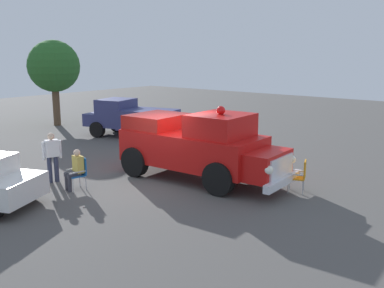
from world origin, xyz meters
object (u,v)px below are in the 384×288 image
(parked_pickup, at_px, (131,118))
(spectator_standing, at_px, (52,154))
(vintage_fire_truck, at_px, (198,145))
(lawn_chair_by_car, at_px, (301,174))
(oak_tree_left, at_px, (54,67))
(lawn_chair_near_truck, at_px, (79,171))
(spectator_seated, at_px, (75,168))

(parked_pickup, height_order, spectator_standing, parked_pickup)
(vintage_fire_truck, bearing_deg, lawn_chair_by_car, 104.87)
(parked_pickup, bearing_deg, spectator_standing, 28.24)
(spectator_standing, bearing_deg, oak_tree_left, -124.80)
(parked_pickup, relative_size, oak_tree_left, 1.03)
(vintage_fire_truck, height_order, lawn_chair_near_truck, vintage_fire_truck)
(vintage_fire_truck, xyz_separation_m, lawn_chair_near_truck, (3.18, -2.27, -0.61))
(parked_pickup, height_order, lawn_chair_by_car, parked_pickup)
(parked_pickup, xyz_separation_m, lawn_chair_by_car, (3.01, 10.77, -0.40))
(spectator_seated, bearing_deg, parked_pickup, -144.62)
(lawn_chair_near_truck, bearing_deg, spectator_seated, -11.70)
(lawn_chair_by_car, distance_m, oak_tree_left, 17.26)
(parked_pickup, height_order, lawn_chair_near_truck, parked_pickup)
(oak_tree_left, bearing_deg, spectator_standing, 55.20)
(oak_tree_left, bearing_deg, parked_pickup, 92.94)
(lawn_chair_near_truck, xyz_separation_m, spectator_standing, (0.11, -1.29, 0.37))
(lawn_chair_by_car, xyz_separation_m, spectator_seated, (4.20, -5.65, 0.11))
(lawn_chair_by_car, xyz_separation_m, oak_tree_left, (-2.70, -16.81, 2.84))
(vintage_fire_truck, relative_size, lawn_chair_by_car, 5.92)
(vintage_fire_truck, height_order, oak_tree_left, oak_tree_left)
(lawn_chair_near_truck, xyz_separation_m, lawn_chair_by_car, (-4.07, 5.63, 0.00))
(parked_pickup, bearing_deg, lawn_chair_near_truck, 36.01)
(vintage_fire_truck, distance_m, parked_pickup, 8.39)
(lawn_chair_near_truck, distance_m, lawn_chair_by_car, 6.94)
(lawn_chair_by_car, relative_size, spectator_standing, 0.61)
(lawn_chair_near_truck, distance_m, spectator_standing, 1.34)
(vintage_fire_truck, distance_m, oak_tree_left, 14.11)
(spectator_seated, distance_m, oak_tree_left, 13.40)
(parked_pickup, relative_size, spectator_seated, 3.95)
(spectator_seated, bearing_deg, oak_tree_left, -121.73)
(parked_pickup, distance_m, spectator_seated, 8.85)
(vintage_fire_truck, height_order, lawn_chair_by_car, vintage_fire_truck)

